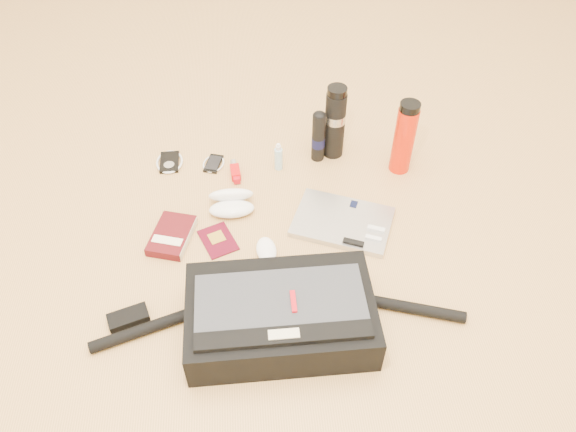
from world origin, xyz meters
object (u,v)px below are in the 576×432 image
Objects in this scene: book at (172,236)px; thermos_black at (335,122)px; thermos_red at (404,138)px; messenger_bag at (280,315)px; laptop at (343,222)px.

thermos_black is (0.58, 0.38, 0.13)m from book.
book is at bearing -161.25° from thermos_red.
thermos_red reaches higher than messenger_bag.
messenger_bag is at bearing -99.29° from laptop.
thermos_red is at bearing -25.07° from thermos_black.
thermos_black is (0.02, 0.37, 0.13)m from laptop.
messenger_bag is 0.80m from thermos_black.
messenger_bag reaches higher than book.
thermos_black reaches higher than thermos_red.
book is at bearing -146.65° from thermos_black.
messenger_bag is 0.81m from thermos_red.
book is 0.87m from thermos_red.
messenger_bag is at bearing -127.27° from thermos_red.
laptop is at bearing 57.68° from messenger_bag.
thermos_black reaches higher than laptop.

